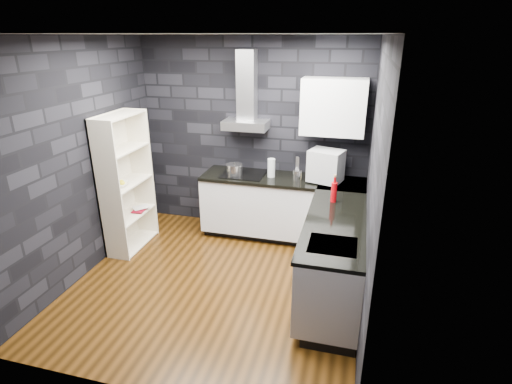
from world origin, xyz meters
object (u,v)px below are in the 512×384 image
at_px(red_bottle, 334,192).
at_px(fruit_bowl, 120,184).
at_px(glass_vase, 271,168).
at_px(utensil_crock, 297,175).
at_px(storage_jar, 298,176).
at_px(bookshelf, 126,183).
at_px(pot, 234,170).
at_px(appliance_garage, 326,166).

distance_m(red_bottle, fruit_bowl, 2.65).
relative_size(glass_vase, utensil_crock, 1.90).
xyz_separation_m(glass_vase, storage_jar, (0.37, -0.01, -0.08)).
distance_m(glass_vase, utensil_crock, 0.36).
bearing_deg(fruit_bowl, bookshelf, 90.00).
bearing_deg(bookshelf, pot, 31.13).
bearing_deg(glass_vase, red_bottle, -37.08).
xyz_separation_m(glass_vase, appliance_garage, (0.72, -0.04, 0.10)).
bearing_deg(bookshelf, glass_vase, 25.93).
relative_size(appliance_garage, bookshelf, 0.23).
bearing_deg(appliance_garage, fruit_bowl, -145.03).
bearing_deg(storage_jar, appliance_garage, -4.39).
height_order(red_bottle, fruit_bowl, red_bottle).
relative_size(utensil_crock, bookshelf, 0.07).
xyz_separation_m(storage_jar, utensil_crock, (-0.02, -0.03, 0.02)).
distance_m(storage_jar, fruit_bowl, 2.30).
distance_m(pot, fruit_bowl, 1.49).
distance_m(storage_jar, utensil_crock, 0.04).
bearing_deg(fruit_bowl, storage_jar, 21.83).
xyz_separation_m(pot, storage_jar, (0.87, 0.06, -0.03)).
bearing_deg(fruit_bowl, red_bottle, 4.29).
distance_m(pot, appliance_garage, 1.23).
bearing_deg(fruit_bowl, utensil_crock, 21.35).
distance_m(pot, glass_vase, 0.51).
distance_m(red_bottle, bookshelf, 2.65).
distance_m(storage_jar, bookshelf, 2.25).
relative_size(appliance_garage, red_bottle, 1.78).
distance_m(utensil_crock, appliance_garage, 0.40).
bearing_deg(storage_jar, fruit_bowl, -158.17).
bearing_deg(pot, glass_vase, 7.62).
bearing_deg(pot, bookshelf, -152.33).
xyz_separation_m(appliance_garage, fruit_bowl, (-2.49, -0.83, -0.19)).
bearing_deg(bookshelf, fruit_bowl, -86.55).
distance_m(pot, bookshelf, 1.43).
distance_m(utensil_crock, red_bottle, 0.82).
relative_size(storage_jar, utensil_crock, 0.74).
xyz_separation_m(red_bottle, fruit_bowl, (-2.64, -0.20, -0.08)).
bearing_deg(pot, utensil_crock, 1.97).
bearing_deg(pot, appliance_garage, 1.41).
height_order(appliance_garage, bookshelf, bookshelf).
bearing_deg(red_bottle, bookshelf, -178.64).
height_order(utensil_crock, appliance_garage, appliance_garage).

